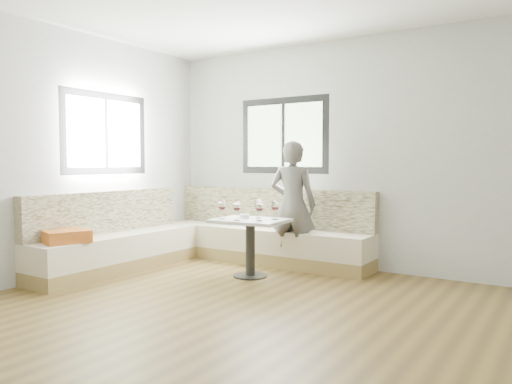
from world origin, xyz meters
TOP-DOWN VIEW (x-y plane):
  - room at (-0.08, 0.08)m, footprint 5.01×5.01m
  - banquette at (-1.59, 1.61)m, footprint 2.90×2.80m
  - table at (-0.73, 1.44)m, footprint 0.85×0.68m
  - person at (-0.54, 2.08)m, footprint 0.63×0.47m
  - olive_ramekin at (-0.83, 1.48)m, footprint 0.11×0.11m
  - wine_glass_a at (-0.99, 1.26)m, footprint 0.10×0.10m
  - wine_glass_b at (-0.78, 1.25)m, footprint 0.10×0.10m
  - wine_glass_c at (-0.55, 1.35)m, footprint 0.10×0.10m
  - wine_glass_d at (-0.71, 1.56)m, footprint 0.10×0.10m
  - wine_glass_e at (-0.48, 1.56)m, footprint 0.10×0.10m

SIDE VIEW (x-z plane):
  - banquette at x=-1.59m, z-range -0.14..0.81m
  - table at x=-0.73m, z-range 0.16..0.82m
  - olive_ramekin at x=-0.83m, z-range 0.66..0.70m
  - person at x=-0.54m, z-range 0.00..1.56m
  - wine_glass_a at x=-0.99m, z-range 0.70..0.92m
  - wine_glass_b at x=-0.78m, z-range 0.70..0.92m
  - wine_glass_c at x=-0.55m, z-range 0.70..0.92m
  - wine_glass_d at x=-0.71m, z-range 0.70..0.92m
  - wine_glass_e at x=-0.48m, z-range 0.70..0.92m
  - room at x=-0.08m, z-range 0.01..2.82m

